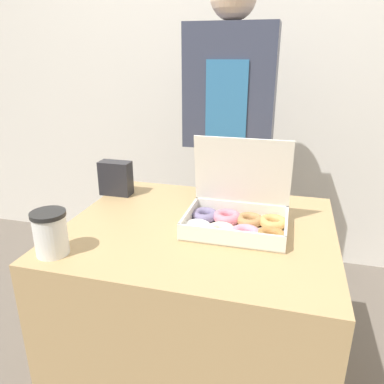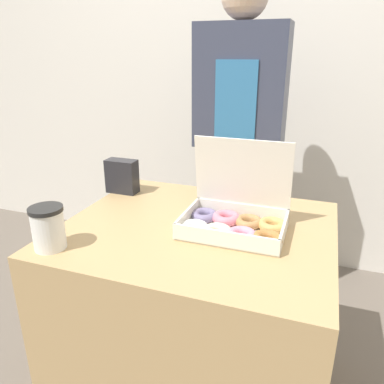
# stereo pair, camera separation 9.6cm
# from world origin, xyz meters

# --- Properties ---
(wall_back) EXTENTS (10.00, 0.05, 2.60)m
(wall_back) POSITION_xyz_m (0.00, 1.17, 1.30)
(wall_back) COLOR silver
(wall_back) RESTS_ON ground_plane
(table) EXTENTS (0.86, 0.73, 0.70)m
(table) POSITION_xyz_m (0.00, 0.00, 0.35)
(table) COLOR tan
(table) RESTS_ON ground_plane
(donut_box) EXTENTS (0.35, 0.24, 0.28)m
(donut_box) POSITION_xyz_m (0.12, 0.01, 0.74)
(donut_box) COLOR white
(donut_box) RESTS_ON table
(coffee_cup) EXTENTS (0.10, 0.10, 0.13)m
(coffee_cup) POSITION_xyz_m (-0.35, -0.28, 0.77)
(coffee_cup) COLOR white
(coffee_cup) RESTS_ON table
(napkin_holder) EXTENTS (0.12, 0.06, 0.13)m
(napkin_holder) POSITION_xyz_m (-0.39, 0.20, 0.77)
(napkin_holder) COLOR #232328
(napkin_holder) RESTS_ON table
(person_customer) EXTENTS (0.40, 0.22, 1.57)m
(person_customer) POSITION_xyz_m (-0.02, 0.63, 0.85)
(person_customer) COLOR #4C4742
(person_customer) RESTS_ON ground_plane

